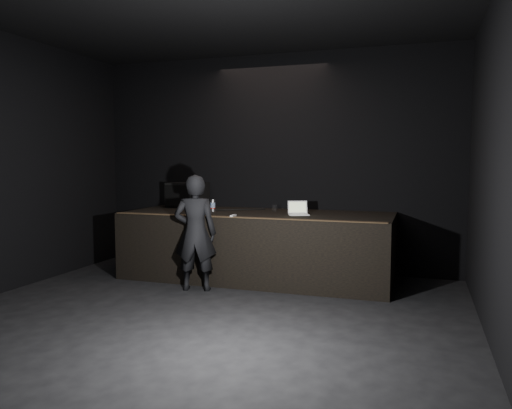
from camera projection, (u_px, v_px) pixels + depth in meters
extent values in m
plane|color=black|center=(173.00, 338.00, 5.02)|extent=(7.00, 7.00, 0.00)
cube|color=black|center=(272.00, 163.00, 8.18)|extent=(6.00, 0.10, 3.50)
cube|color=black|center=(510.00, 164.00, 3.93)|extent=(0.10, 7.00, 3.50)
cube|color=black|center=(257.00, 245.00, 7.56)|extent=(4.00, 1.50, 1.00)
cube|color=brown|center=(241.00, 217.00, 6.85)|extent=(3.92, 0.10, 0.01)
cube|color=black|center=(187.00, 195.00, 8.36)|extent=(0.63, 0.45, 0.41)
cube|color=black|center=(181.00, 196.00, 8.14)|extent=(0.58, 0.03, 0.35)
cylinder|color=black|center=(240.00, 210.00, 7.91)|extent=(0.70, 0.44, 0.02)
cube|color=white|center=(299.00, 215.00, 7.18)|extent=(0.34, 0.29, 0.01)
cube|color=silver|center=(299.00, 214.00, 7.18)|extent=(0.26, 0.20, 0.00)
cube|color=white|center=(298.00, 207.00, 7.30)|extent=(0.28, 0.16, 0.18)
cube|color=gold|center=(298.00, 207.00, 7.29)|extent=(0.25, 0.13, 0.15)
cylinder|color=silver|center=(213.00, 205.00, 7.70)|extent=(0.08, 0.08, 0.18)
cylinder|color=navy|center=(213.00, 205.00, 7.70)|extent=(0.08, 0.08, 0.08)
cylinder|color=maroon|center=(213.00, 208.00, 7.70)|extent=(0.08, 0.08, 0.01)
cylinder|color=white|center=(274.00, 208.00, 7.70)|extent=(0.08, 0.08, 0.10)
cube|color=silver|center=(233.00, 216.00, 6.94)|extent=(0.04, 0.17, 0.03)
imported|color=black|center=(195.00, 233.00, 6.82)|extent=(0.66, 0.52, 1.59)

